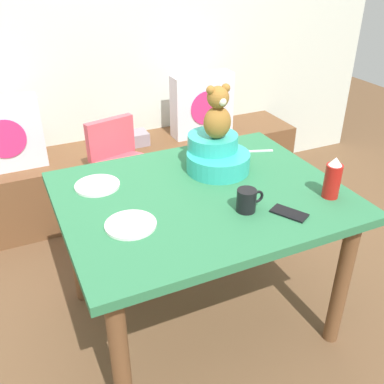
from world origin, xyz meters
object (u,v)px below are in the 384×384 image
Objects in this scene: coffee_mug at (247,200)px; cell_phone at (289,213)px; highchair at (123,168)px; infant_seat_teal at (216,155)px; pillow_floral_left at (4,135)px; book_stack at (133,139)px; pillow_floral_right at (202,105)px; ketchup_bottle at (333,179)px; teddy_bear at (218,114)px; dinner_plate_far at (131,225)px; dinner_plate_near at (97,185)px; dining_table at (201,212)px.

coffee_mug is 0.83× the size of cell_phone.
infant_seat_teal is at bearing -64.86° from highchair.
pillow_floral_left is 2.20× the size of book_stack.
coffee_mug is (0.83, -1.42, 0.11)m from pillow_floral_left.
infant_seat_teal is 2.29× the size of cell_phone.
coffee_mug is at bearing -99.07° from infant_seat_teal.
ketchup_bottle reaches higher than pillow_floral_right.
highchair is 0.74m from infant_seat_teal.
book_stack is 0.25× the size of highchair.
ketchup_bottle is at bearing -74.75° from book_stack.
cell_phone is at bearing -103.00° from pillow_floral_right.
pillow_floral_left reaches higher than highchair.
infant_seat_teal is at bearing 90.00° from teddy_bear.
book_stack is 1.45m from dinner_plate_far.
highchair is at bearing 102.84° from coffee_mug.
book_stack is 1.67× the size of coffee_mug.
book_stack is (0.81, 0.02, -0.18)m from pillow_floral_left.
highchair is 0.66m from dinner_plate_near.
coffee_mug is at bearing -10.85° from dinner_plate_far.
ketchup_bottle is at bearing -8.03° from coffee_mug.
ketchup_bottle is 1.02m from dinner_plate_near.
coffee_mug reaches higher than dining_table.
pillow_floral_left is 0.56× the size of highchair.
teddy_bear reaches higher than book_stack.
dining_table is 0.45m from teddy_bear.
teddy_bear reaches higher than infant_seat_teal.
infant_seat_teal is at bearing -49.22° from pillow_floral_left.
dining_table is 10.13× the size of coffee_mug.
dinner_plate_far is at bearing -107.88° from book_stack.
teddy_bear is 1.25× the size of dinner_plate_near.
dinner_plate_far is at bearing 169.15° from coffee_mug.
dining_table is at bearing 18.19° from dinner_plate_far.
pillow_floral_right is at bearing 63.94° from dining_table.
dining_table is 0.40m from cell_phone.
infant_seat_teal reaches higher than cell_phone.
dining_table is 0.82m from highchair.
pillow_floral_left is at bearing 120.32° from coffee_mug.
infant_seat_teal is 0.61m from dinner_plate_far.
highchair is at bearing 115.14° from infant_seat_teal.
teddy_bear reaches higher than dinner_plate_far.
infant_seat_teal is (0.29, -0.62, 0.29)m from highchair.
book_stack is at bearing 86.47° from dining_table.
coffee_mug is (-0.49, -1.42, 0.11)m from pillow_floral_right.
book_stack is at bearing 1.49° from pillow_floral_left.
cell_phone is (0.24, -0.30, 0.11)m from dining_table.
ketchup_bottle is at bearing -50.56° from pillow_floral_left.
coffee_mug reaches higher than cell_phone.
coffee_mug is 0.60× the size of dinner_plate_far.
book_stack is 1.47m from coffee_mug.
teddy_bear is (0.29, -0.62, 0.50)m from highchair.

